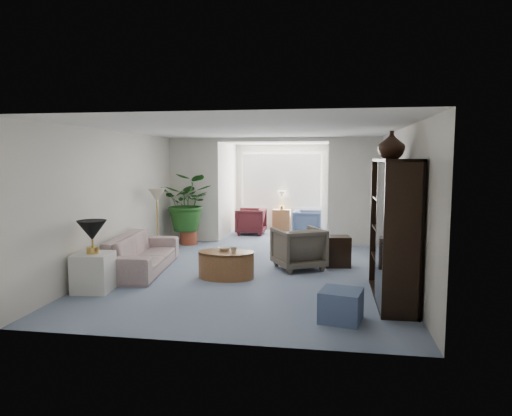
% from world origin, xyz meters
% --- Properties ---
extents(floor, '(6.00, 6.00, 0.00)m').
position_xyz_m(floor, '(0.00, 0.00, 0.00)').
color(floor, '#8795B2').
rests_on(floor, ground).
extents(sunroom_floor, '(2.60, 2.60, 0.00)m').
position_xyz_m(sunroom_floor, '(0.00, 4.10, 0.00)').
color(sunroom_floor, '#8795B2').
rests_on(sunroom_floor, ground).
extents(back_pier_left, '(1.20, 0.12, 2.50)m').
position_xyz_m(back_pier_left, '(-1.90, 3.00, 1.25)').
color(back_pier_left, beige).
rests_on(back_pier_left, ground).
extents(back_pier_right, '(1.20, 0.12, 2.50)m').
position_xyz_m(back_pier_right, '(1.90, 3.00, 1.25)').
color(back_pier_right, beige).
rests_on(back_pier_right, ground).
extents(back_header, '(2.60, 0.12, 0.10)m').
position_xyz_m(back_header, '(0.00, 3.00, 2.45)').
color(back_header, beige).
rests_on(back_header, back_pier_left).
extents(window_pane, '(2.20, 0.02, 1.50)m').
position_xyz_m(window_pane, '(0.00, 5.18, 1.40)').
color(window_pane, white).
extents(window_blinds, '(2.20, 0.02, 1.50)m').
position_xyz_m(window_blinds, '(0.00, 5.15, 1.40)').
color(window_blinds, white).
extents(framed_picture, '(0.04, 0.50, 0.40)m').
position_xyz_m(framed_picture, '(2.46, -0.10, 1.70)').
color(framed_picture, beige).
extents(sofa, '(1.09, 2.28, 0.64)m').
position_xyz_m(sofa, '(-1.98, -0.02, 0.32)').
color(sofa, '#B8AD9B').
rests_on(sofa, ground).
extents(end_table, '(0.59, 0.59, 0.58)m').
position_xyz_m(end_table, '(-2.18, -1.37, 0.29)').
color(end_table, silver).
rests_on(end_table, ground).
extents(table_lamp, '(0.44, 0.44, 0.30)m').
position_xyz_m(table_lamp, '(-2.18, -1.37, 0.93)').
color(table_lamp, black).
rests_on(table_lamp, end_table).
extents(floor_lamp, '(0.36, 0.36, 0.28)m').
position_xyz_m(floor_lamp, '(-2.21, 1.36, 1.25)').
color(floor_lamp, beige).
rests_on(floor_lamp, ground).
extents(coffee_table, '(1.20, 1.20, 0.45)m').
position_xyz_m(coffee_table, '(-0.37, -0.28, 0.23)').
color(coffee_table, '#955A36').
rests_on(coffee_table, ground).
extents(coffee_bowl, '(0.30, 0.30, 0.06)m').
position_xyz_m(coffee_bowl, '(-0.42, -0.18, 0.48)').
color(coffee_bowl, white).
rests_on(coffee_bowl, coffee_table).
extents(coffee_cup, '(0.13, 0.13, 0.10)m').
position_xyz_m(coffee_cup, '(-0.22, -0.38, 0.50)').
color(coffee_cup, '#B7B7A0').
rests_on(coffee_cup, coffee_table).
extents(wingback_chair, '(1.11, 1.12, 0.76)m').
position_xyz_m(wingback_chair, '(0.79, 0.56, 0.38)').
color(wingback_chair, '#696353').
rests_on(wingback_chair, ground).
extents(side_table_dark, '(0.52, 0.44, 0.57)m').
position_xyz_m(side_table_dark, '(1.49, 0.86, 0.28)').
color(side_table_dark, black).
rests_on(side_table_dark, ground).
extents(entertainment_cabinet, '(0.48, 1.80, 2.00)m').
position_xyz_m(entertainment_cabinet, '(2.23, -1.07, 1.00)').
color(entertainment_cabinet, black).
rests_on(entertainment_cabinet, ground).
extents(cabinet_urn, '(0.40, 0.40, 0.41)m').
position_xyz_m(cabinet_urn, '(2.23, -0.57, 2.21)').
color(cabinet_urn, black).
rests_on(cabinet_urn, entertainment_cabinet).
extents(ottoman, '(0.58, 0.58, 0.39)m').
position_xyz_m(ottoman, '(1.49, -2.07, 0.20)').
color(ottoman, slate).
rests_on(ottoman, ground).
extents(plant_pot, '(0.40, 0.40, 0.32)m').
position_xyz_m(plant_pot, '(-1.92, 2.57, 0.16)').
color(plant_pot, brown).
rests_on(plant_pot, ground).
extents(house_plant, '(1.21, 1.05, 1.35)m').
position_xyz_m(house_plant, '(-1.92, 2.57, 0.99)').
color(house_plant, '#22551D').
rests_on(house_plant, plant_pot).
extents(sunroom_chair_blue, '(0.74, 0.72, 0.66)m').
position_xyz_m(sunroom_chair_blue, '(0.78, 4.24, 0.33)').
color(sunroom_chair_blue, slate).
rests_on(sunroom_chair_blue, ground).
extents(sunroom_chair_maroon, '(0.77, 0.74, 0.69)m').
position_xyz_m(sunroom_chair_maroon, '(-0.72, 4.24, 0.35)').
color(sunroom_chair_maroon, maroon).
rests_on(sunroom_chair_maroon, ground).
extents(sunroom_table, '(0.49, 0.38, 0.60)m').
position_xyz_m(sunroom_table, '(0.03, 4.99, 0.30)').
color(sunroom_table, '#955A36').
rests_on(sunroom_table, ground).
extents(shelf_clutter, '(0.30, 0.96, 1.06)m').
position_xyz_m(shelf_clutter, '(2.18, -1.31, 0.98)').
color(shelf_clutter, '#43403E').
rests_on(shelf_clutter, entertainment_cabinet).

